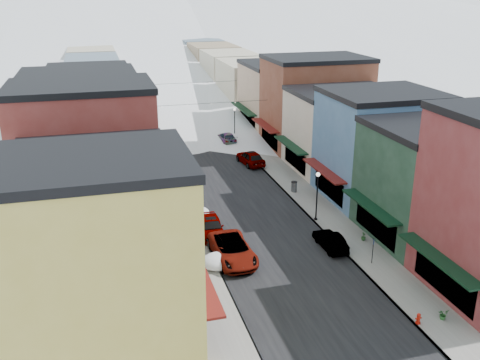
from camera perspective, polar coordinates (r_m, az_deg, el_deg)
ground at (r=32.63m, az=11.38°, el=-17.33°), size 600.00×600.00×0.00m
road at (r=86.06m, az=-6.55°, el=6.69°), size 10.00×160.00×0.01m
sidewalk_left at (r=85.33m, az=-10.96°, el=6.39°), size 3.20×160.00×0.15m
sidewalk_right at (r=87.26m, az=-2.25°, el=7.04°), size 3.20×160.00×0.15m
curb_left at (r=85.45m, az=-9.92°, el=6.48°), size 0.10×160.00×0.15m
curb_right at (r=86.93m, az=-3.25°, el=6.97°), size 0.10×160.00×0.15m
bldg_l_yellow at (r=30.20m, az=-14.79°, el=-7.97°), size 11.30×8.70×11.50m
bldg_l_cream at (r=38.33m, az=-14.97°, el=-3.48°), size 11.30×8.20×9.50m
bldg_l_brick_near at (r=45.36m, az=-15.99°, el=2.11°), size 12.30×8.20×12.50m
bldg_l_grayblue at (r=53.99m, az=-15.33°, el=3.04°), size 11.30×9.20×9.00m
bldg_l_brick_far at (r=62.47m, az=-16.47°, el=6.13°), size 13.30×9.20×11.00m
bldg_l_tan at (r=72.33m, az=-15.61°, el=7.62°), size 11.30×11.20×10.00m
bldg_r_green at (r=45.85m, az=20.01°, el=-0.13°), size 11.30×9.20×9.50m
bldg_r_blue at (r=52.87m, az=14.60°, el=3.60°), size 11.30×9.20×10.50m
bldg_r_cream at (r=60.94m, az=10.82°, el=5.30°), size 12.30×9.20×9.00m
bldg_r_brick_far at (r=68.82m, az=8.01°, el=8.19°), size 13.30×9.20×11.50m
bldg_r_tan at (r=77.78m, az=4.39°, el=8.93°), size 11.30×11.20×9.50m
distant_blocks at (r=107.73m, az=-8.63°, el=11.43°), size 34.00×55.00×8.00m
overhead_cables at (r=72.72m, az=-5.15°, el=9.29°), size 16.40×15.04×0.04m
car_white_suv at (r=40.70m, az=-0.81°, el=-7.43°), size 2.91×6.09×1.68m
car_silver_sedan at (r=44.57m, az=-3.09°, el=-4.95°), size 2.20×4.87×1.62m
car_dark_hatch at (r=63.37m, az=-7.09°, el=2.48°), size 1.58×4.28×1.40m
car_silver_wagon at (r=75.95m, az=-8.56°, el=5.39°), size 2.67×5.33×1.49m
car_green_sedan at (r=43.04m, az=9.61°, el=-6.39°), size 1.46×4.04×1.33m
car_gray_suv at (r=62.10m, az=1.13°, el=2.41°), size 2.63×5.16×1.68m
car_black_sedan at (r=71.07m, az=-1.42°, el=4.54°), size 2.00×4.71×1.36m
car_lane_silver at (r=88.07m, az=-7.74°, el=7.51°), size 2.68×5.26×1.72m
car_lane_white at (r=90.97m, az=-6.31°, el=7.89°), size 2.76×5.37×1.45m
fire_hydrant at (r=35.38m, az=18.49°, el=-13.86°), size 0.41×0.31×0.70m
parking_sign at (r=40.89m, az=14.00°, el=-7.10°), size 0.13×0.27×2.10m
trash_can at (r=53.80m, az=5.78°, el=-0.69°), size 0.62×0.62×1.05m
streetlamp_near at (r=46.79m, az=8.24°, el=-1.08°), size 0.37×0.37×4.41m
streetlamp_far at (r=71.99m, az=-0.58°, el=6.48°), size 0.35×0.35×4.19m
planter_near at (r=36.28m, az=20.84°, el=-13.25°), size 0.72×0.67×0.66m
planter_far at (r=44.65m, az=13.04°, el=-5.89°), size 0.53×0.53×0.68m
snow_pile_near at (r=39.81m, az=-2.24°, el=-8.60°), size 2.66×2.84×1.13m
snow_pile_mid at (r=48.23m, az=-4.63°, el=-3.45°), size 2.24×2.58×0.95m
snow_pile_far at (r=56.97m, az=-6.02°, el=0.24°), size 2.24×2.58×0.95m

